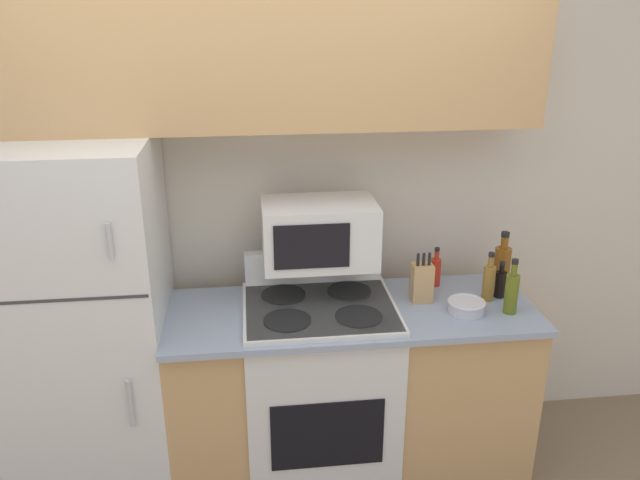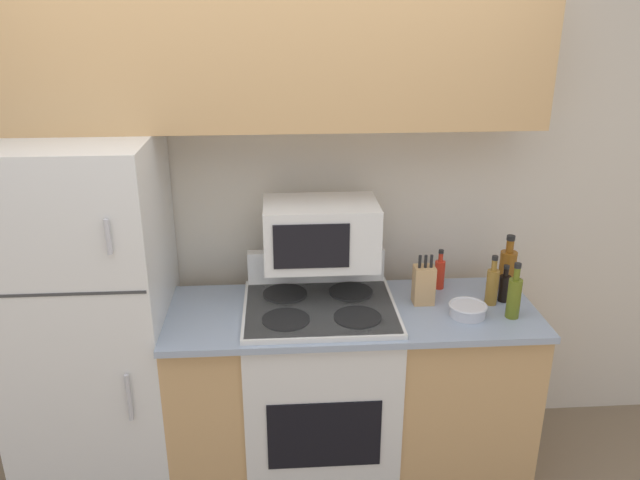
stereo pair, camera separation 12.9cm
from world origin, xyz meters
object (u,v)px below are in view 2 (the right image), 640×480
at_px(bottle_hot_sauce, 440,273).
at_px(refrigerator, 92,322).
at_px(bottle_whiskey, 507,269).
at_px(bottle_olive_oil, 514,296).
at_px(bottle_vinegar, 492,285).
at_px(bottle_soy_sauce, 504,287).
at_px(knife_block, 424,284).
at_px(bowl, 468,310).
at_px(stove, 320,389).
at_px(microwave, 321,233).

bearing_deg(bottle_hot_sauce, refrigerator, -175.38).
height_order(bottle_whiskey, bottle_olive_oil, bottle_whiskey).
xyz_separation_m(bottle_vinegar, bottle_soy_sauce, (0.07, 0.03, -0.02)).
bearing_deg(bottle_vinegar, bottle_hot_sauce, 136.94).
relative_size(knife_block, bowl, 1.42).
xyz_separation_m(bottle_hot_sauce, bottle_olive_oil, (0.25, -0.32, 0.02)).
bearing_deg(bottle_vinegar, knife_block, 174.37).
bearing_deg(bottle_vinegar, stove, -179.13).
distance_m(microwave, bowl, 0.74).
height_order(bottle_hot_sauce, bottle_whiskey, bottle_whiskey).
bearing_deg(knife_block, bottle_soy_sauce, -0.70).
bearing_deg(bottle_vinegar, microwave, 172.44).
height_order(bottle_vinegar, bottle_soy_sauce, bottle_vinegar).
xyz_separation_m(refrigerator, knife_block, (1.53, -0.02, 0.15)).
bearing_deg(refrigerator, knife_block, -0.81).
bearing_deg(bottle_soy_sauce, bowl, -147.07).
distance_m(bottle_vinegar, bottle_olive_oil, 0.15).
bearing_deg(bottle_olive_oil, bowl, 172.85).
bearing_deg(bottle_hot_sauce, bottle_whiskey, -6.74).
bearing_deg(knife_block, refrigerator, 179.19).
bearing_deg(bottle_soy_sauce, bottle_vinegar, -159.30).
relative_size(bottle_hot_sauce, bottle_olive_oil, 0.77).
bearing_deg(refrigerator, bottle_olive_oil, -5.65).
bearing_deg(bowl, bottle_olive_oil, -7.15).
distance_m(microwave, bottle_whiskey, 0.94).
xyz_separation_m(stove, microwave, (0.01, 0.12, 0.76)).
bearing_deg(bottle_hot_sauce, bowl, -79.15).
relative_size(stove, bowl, 6.40).
bearing_deg(bottle_olive_oil, knife_block, 155.63).
bearing_deg(bottle_hot_sauce, bottle_olive_oil, -51.84).
bearing_deg(bottle_whiskey, microwave, -177.29).
bearing_deg(bottle_hot_sauce, knife_block, -126.51).
height_order(knife_block, bottle_olive_oil, bottle_olive_oil).
xyz_separation_m(bottle_hot_sauce, bottle_vinegar, (0.20, -0.19, 0.02)).
relative_size(stove, bottle_olive_oil, 4.21).
bearing_deg(knife_block, bottle_whiskey, 14.99).
distance_m(bottle_whiskey, bottle_olive_oil, 0.29).
relative_size(refrigerator, bottle_olive_oil, 6.57).
xyz_separation_m(bottle_olive_oil, bottle_soy_sauce, (0.02, 0.16, -0.03)).
xyz_separation_m(refrigerator, bottle_vinegar, (1.84, -0.05, 0.15)).
bearing_deg(refrigerator, bowl, -5.48).
bearing_deg(bottle_olive_oil, bottle_whiskey, 76.21).
xyz_separation_m(refrigerator, bottle_soy_sauce, (1.91, -0.03, 0.13)).
bearing_deg(bottle_vinegar, bottle_olive_oil, -68.44).
xyz_separation_m(bottle_whiskey, bottle_soy_sauce, (-0.05, -0.12, -0.04)).
xyz_separation_m(knife_block, bottle_vinegar, (0.31, -0.03, -0.00)).
bearing_deg(stove, bottle_olive_oil, -8.22).
relative_size(bottle_whiskey, bottle_olive_oil, 1.08).
xyz_separation_m(knife_block, bottle_soy_sauce, (0.38, -0.00, -0.02)).
xyz_separation_m(bowl, bottle_hot_sauce, (-0.06, 0.30, 0.05)).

